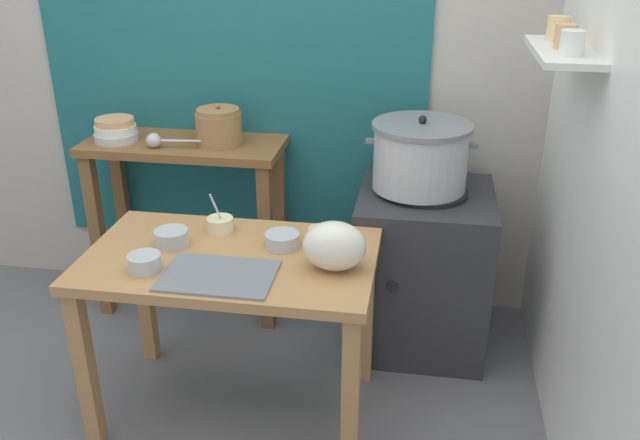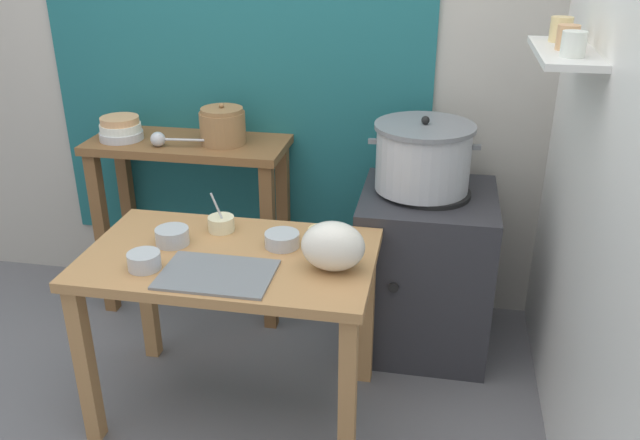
{
  "view_description": "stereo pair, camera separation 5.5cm",
  "coord_description": "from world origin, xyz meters",
  "px_view_note": "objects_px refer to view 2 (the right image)",
  "views": [
    {
      "loc": [
        0.79,
        -2.08,
        1.88
      ],
      "look_at": [
        0.42,
        0.22,
        0.82
      ],
      "focal_mm": 37.39,
      "sensor_mm": 36.0,
      "label": 1
    },
    {
      "loc": [
        0.84,
        -2.07,
        1.88
      ],
      "look_at": [
        0.42,
        0.22,
        0.82
      ],
      "focal_mm": 37.39,
      "sensor_mm": 36.0,
      "label": 2
    }
  ],
  "objects_px": {
    "prep_bowl_0": "(321,235)",
    "prep_bowl_4": "(282,239)",
    "clay_pot": "(223,126)",
    "plastic_bag": "(333,246)",
    "bowl_stack_enamel": "(121,129)",
    "prep_bowl_1": "(221,223)",
    "back_shelf_table": "(191,184)",
    "serving_tray": "(217,274)",
    "stove_block": "(424,269)",
    "prep_bowl_2": "(172,236)",
    "prep_bowl_3": "(144,260)",
    "prep_table": "(231,279)",
    "ladle": "(160,139)",
    "steamer_pot": "(423,157)"
  },
  "relations": [
    {
      "from": "prep_bowl_0",
      "to": "prep_bowl_4",
      "type": "height_order",
      "value": "prep_bowl_0"
    },
    {
      "from": "clay_pot",
      "to": "plastic_bag",
      "type": "relative_size",
      "value": 0.94
    },
    {
      "from": "bowl_stack_enamel",
      "to": "prep_bowl_1",
      "type": "relative_size",
      "value": 1.23
    },
    {
      "from": "back_shelf_table",
      "to": "serving_tray",
      "type": "xyz_separation_m",
      "value": [
        0.45,
        -0.93,
        0.05
      ]
    },
    {
      "from": "back_shelf_table",
      "to": "stove_block",
      "type": "bearing_deg",
      "value": -6.35
    },
    {
      "from": "bowl_stack_enamel",
      "to": "prep_bowl_0",
      "type": "distance_m",
      "value": 1.24
    },
    {
      "from": "prep_bowl_1",
      "to": "prep_bowl_2",
      "type": "relative_size",
      "value": 1.3
    },
    {
      "from": "prep_bowl_0",
      "to": "stove_block",
      "type": "bearing_deg",
      "value": 49.71
    },
    {
      "from": "prep_bowl_2",
      "to": "prep_bowl_3",
      "type": "distance_m",
      "value": 0.21
    },
    {
      "from": "prep_table",
      "to": "clay_pot",
      "type": "height_order",
      "value": "clay_pot"
    },
    {
      "from": "plastic_bag",
      "to": "prep_bowl_3",
      "type": "distance_m",
      "value": 0.68
    },
    {
      "from": "prep_bowl_0",
      "to": "prep_bowl_3",
      "type": "distance_m",
      "value": 0.67
    },
    {
      "from": "back_shelf_table",
      "to": "bowl_stack_enamel",
      "type": "distance_m",
      "value": 0.42
    },
    {
      "from": "stove_block",
      "to": "prep_bowl_2",
      "type": "distance_m",
      "value": 1.19
    },
    {
      "from": "ladle",
      "to": "prep_bowl_2",
      "type": "distance_m",
      "value": 0.71
    },
    {
      "from": "stove_block",
      "to": "ladle",
      "type": "distance_m",
      "value": 1.37
    },
    {
      "from": "steamer_pot",
      "to": "ladle",
      "type": "xyz_separation_m",
      "value": [
        -1.22,
        0.01,
        0.01
      ]
    },
    {
      "from": "plastic_bag",
      "to": "prep_bowl_4",
      "type": "bearing_deg",
      "value": 147.32
    },
    {
      "from": "prep_bowl_1",
      "to": "ladle",
      "type": "bearing_deg",
      "value": 133.34
    },
    {
      "from": "stove_block",
      "to": "prep_bowl_2",
      "type": "height_order",
      "value": "prep_bowl_2"
    },
    {
      "from": "serving_tray",
      "to": "clay_pot",
      "type": "bearing_deg",
      "value": 106.05
    },
    {
      "from": "prep_bowl_0",
      "to": "prep_bowl_3",
      "type": "bearing_deg",
      "value": -151.0
    },
    {
      "from": "ladle",
      "to": "steamer_pot",
      "type": "bearing_deg",
      "value": -0.25
    },
    {
      "from": "clay_pot",
      "to": "prep_bowl_1",
      "type": "relative_size",
      "value": 1.28
    },
    {
      "from": "prep_bowl_4",
      "to": "steamer_pot",
      "type": "bearing_deg",
      "value": 47.78
    },
    {
      "from": "bowl_stack_enamel",
      "to": "prep_table",
      "type": "bearing_deg",
      "value": -43.69
    },
    {
      "from": "prep_table",
      "to": "bowl_stack_enamel",
      "type": "relative_size",
      "value": 5.28
    },
    {
      "from": "prep_table",
      "to": "prep_bowl_2",
      "type": "xyz_separation_m",
      "value": [
        -0.24,
        0.04,
        0.15
      ]
    },
    {
      "from": "back_shelf_table",
      "to": "clay_pot",
      "type": "bearing_deg",
      "value": 0.0
    },
    {
      "from": "clay_pot",
      "to": "ladle",
      "type": "bearing_deg",
      "value": -159.09
    },
    {
      "from": "plastic_bag",
      "to": "prep_bowl_1",
      "type": "height_order",
      "value": "plastic_bag"
    },
    {
      "from": "ladle",
      "to": "prep_bowl_4",
      "type": "xyz_separation_m",
      "value": [
        0.72,
        -0.56,
        -0.18
      ]
    },
    {
      "from": "stove_block",
      "to": "prep_bowl_1",
      "type": "bearing_deg",
      "value": -151.66
    },
    {
      "from": "back_shelf_table",
      "to": "plastic_bag",
      "type": "xyz_separation_m",
      "value": [
        0.85,
        -0.81,
        0.13
      ]
    },
    {
      "from": "steamer_pot",
      "to": "prep_bowl_2",
      "type": "distance_m",
      "value": 1.12
    },
    {
      "from": "prep_bowl_1",
      "to": "clay_pot",
      "type": "bearing_deg",
      "value": 106.26
    },
    {
      "from": "prep_bowl_0",
      "to": "prep_bowl_2",
      "type": "relative_size",
      "value": 0.8
    },
    {
      "from": "prep_bowl_1",
      "to": "prep_table",
      "type": "bearing_deg",
      "value": -64.0
    },
    {
      "from": "plastic_bag",
      "to": "prep_bowl_4",
      "type": "distance_m",
      "value": 0.27
    },
    {
      "from": "clay_pot",
      "to": "bowl_stack_enamel",
      "type": "distance_m",
      "value": 0.51
    },
    {
      "from": "prep_bowl_0",
      "to": "prep_bowl_1",
      "type": "relative_size",
      "value": 0.62
    },
    {
      "from": "stove_block",
      "to": "prep_bowl_4",
      "type": "bearing_deg",
      "value": -135.46
    },
    {
      "from": "serving_tray",
      "to": "plastic_bag",
      "type": "xyz_separation_m",
      "value": [
        0.4,
        0.13,
        0.09
      ]
    },
    {
      "from": "serving_tray",
      "to": "prep_bowl_1",
      "type": "relative_size",
      "value": 2.37
    },
    {
      "from": "prep_table",
      "to": "plastic_bag",
      "type": "bearing_deg",
      "value": -6.19
    },
    {
      "from": "bowl_stack_enamel",
      "to": "ladle",
      "type": "bearing_deg",
      "value": -17.14
    },
    {
      "from": "back_shelf_table",
      "to": "steamer_pot",
      "type": "distance_m",
      "value": 1.16
    },
    {
      "from": "serving_tray",
      "to": "prep_bowl_0",
      "type": "bearing_deg",
      "value": 46.32
    },
    {
      "from": "bowl_stack_enamel",
      "to": "plastic_bag",
      "type": "bearing_deg",
      "value": -33.51
    },
    {
      "from": "back_shelf_table",
      "to": "prep_bowl_1",
      "type": "relative_size",
      "value": 5.68
    }
  ]
}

